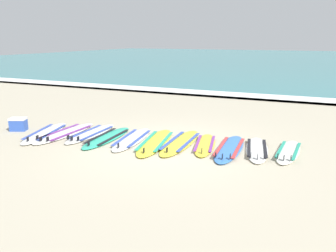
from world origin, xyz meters
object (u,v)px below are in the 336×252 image
Objects in this scene: surfboard_2 at (91,133)px; surfboard_3 at (107,137)px; surfboard_9 at (257,149)px; cooler_box at (18,124)px; surfboard_5 at (155,142)px; surfboard_8 at (229,148)px; surfboard_1 at (65,133)px; surfboard_10 at (288,152)px; surfboard_0 at (45,133)px; surfboard_6 at (180,142)px; surfboard_7 at (205,145)px; surfboard_4 at (132,139)px.

surfboard_2 and surfboard_3 have the same top height.
surfboard_9 is at bearing 8.81° from surfboard_3.
cooler_box is (-6.68, -0.91, 0.16)m from surfboard_9.
surfboard_5 is 1.88m from surfboard_8.
surfboard_1 and surfboard_10 have the same top height.
cooler_box is at bearing 179.97° from surfboard_0.
surfboard_5 is 1.22× the size of surfboard_9.
surfboard_6 is at bearing -172.42° from surfboard_10.
surfboard_9 is at bearing 9.08° from surfboard_0.
surfboard_9 is 6.74m from cooler_box.
surfboard_7 and surfboard_10 have the same top height.
surfboard_0 is at bearing -171.86° from surfboard_5.
surfboard_7 is at bearing 9.15° from surfboard_4.
cooler_box is (-7.38, -1.03, 0.16)m from surfboard_10.
surfboard_0 and surfboard_3 have the same top height.
surfboard_2 is 0.96× the size of surfboard_4.
cooler_box reaches higher than surfboard_0.
surfboard_2 is 1.31m from surfboard_4.
surfboard_0 is 5.76m from surfboard_9.
surfboard_5 is at bearing 5.11° from surfboard_1.
surfboard_6 is (1.96, 0.38, -0.00)m from surfboard_3.
surfboard_1 is 1.32m from surfboard_3.
surfboard_3 is 1.08× the size of surfboard_9.
surfboard_5 is (0.68, 0.00, -0.00)m from surfboard_4.
surfboard_5 is 4.22m from cooler_box.
surfboard_1 is 1.22× the size of surfboard_7.
surfboard_9 is (3.16, 0.45, 0.00)m from surfboard_4.
surfboard_5 is 3.24m from surfboard_10.
surfboard_0 and surfboard_4 have the same top height.
surfboard_8 is 4.34× the size of cooler_box.
surfboard_1 is at bearing -171.81° from surfboard_6.
surfboard_0 is at bearing -157.40° from surfboard_1.
surfboard_6 is (3.80, 0.69, -0.00)m from surfboard_0.
surfboard_6 is at bearing 21.15° from surfboard_5.
surfboard_3 is at bearing 9.64° from surfboard_0.
surfboard_3 is at bearing -170.98° from surfboard_10.
surfboard_0 is 1.30m from surfboard_2.
surfboard_6 is 1.17× the size of surfboard_9.
surfboard_10 is at bearing 6.20° from surfboard_2.
surfboard_9 is (4.48, 0.44, 0.00)m from surfboard_2.
surfboard_2 is 1.11× the size of surfboard_7.
surfboard_5 and surfboard_7 have the same top height.
surfboard_7 is at bearing 9.78° from surfboard_0.
surfboard_7 is at bearing 13.98° from surfboard_5.
surfboard_1 is 1.09× the size of surfboard_2.
surfboard_4 is (1.31, -0.01, -0.00)m from surfboard_2.
surfboard_10 is (1.32, 0.32, 0.00)m from surfboard_8.
surfboard_7 is at bearing -172.13° from surfboard_10.
surfboard_0 and surfboard_6 have the same top height.
surfboard_1 is at bearing -159.71° from surfboard_2.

